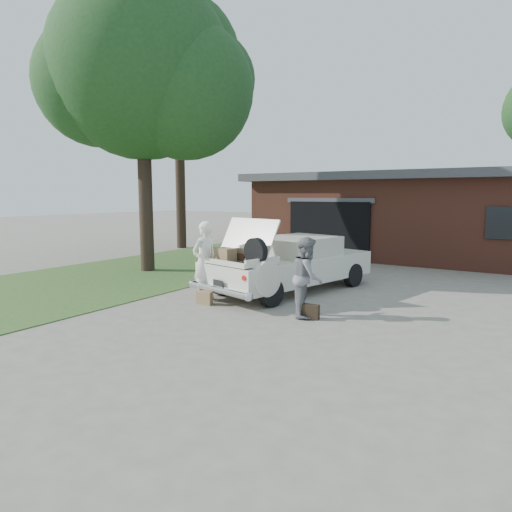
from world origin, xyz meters
The scene contains 10 objects.
ground centered at (0.00, 0.00, 0.00)m, with size 90.00×90.00×0.00m, color gray.
grass_strip centered at (-5.50, 3.00, 0.01)m, with size 6.00×16.00×0.02m, color #2D4C1E.
house centered at (0.98, 11.47, 1.67)m, with size 12.80×7.80×3.30m.
tree_left centered at (-5.35, 2.50, 6.07)m, with size 6.44×5.60×9.15m.
tree_back centered at (-8.82, 7.98, 8.08)m, with size 6.39×5.56×11.23m.
sedan centered at (-0.05, 2.27, 0.72)m, with size 2.88×5.16×1.91m.
woman_left centered at (-1.20, 0.25, 0.93)m, with size 0.68×0.45×1.86m, color white.
woman_right centered at (1.44, 0.29, 0.81)m, with size 0.79×0.62×1.63m, color slate.
suitcase_left centered at (-0.95, -0.08, 0.15)m, with size 0.38×0.12×0.30m, color #98794D.
suitcase_right centered at (1.59, 0.11, 0.15)m, with size 0.39×0.12×0.30m, color black.
Camera 1 is at (5.50, -7.91, 2.47)m, focal length 32.00 mm.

